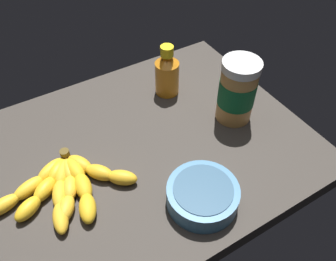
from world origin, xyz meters
TOP-DOWN VIEW (x-y plane):
  - ground_plane at (0.00, 0.00)cm, footprint 71.20×58.04cm
  - banana_bunch at (-20.47, -2.60)cm, footprint 29.50×19.07cm
  - peanut_butter_jar at (21.96, -2.77)cm, footprint 8.79×8.79cm
  - honey_bottle at (12.93, 13.63)cm, footprint 6.15×6.15cm
  - small_bowl at (1.54, -18.90)cm, footprint 14.08×14.08cm

SIDE VIEW (x-z plane):
  - ground_plane at x=0.00cm, z-range -4.37..0.00cm
  - banana_bunch at x=-20.47cm, z-range -0.13..3.17cm
  - small_bowl at x=1.54cm, z-range 0.06..4.46cm
  - honey_bottle at x=12.93cm, z-range -0.87..12.88cm
  - peanut_butter_jar at x=21.96cm, z-range -0.03..15.90cm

